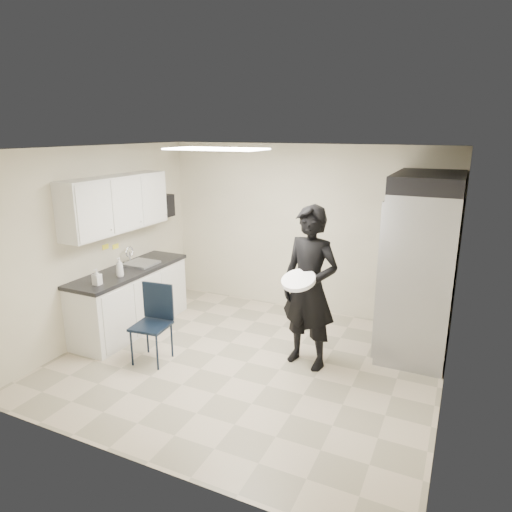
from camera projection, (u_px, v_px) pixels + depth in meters
The scene contains 21 objects.
floor at pixel (247, 362), 5.69m from camera, with size 4.50×4.50×0.00m, color #B7A78F.
ceiling at pixel (246, 148), 4.99m from camera, with size 4.50×4.50×0.00m, color silver.
back_wall at pixel (303, 230), 7.08m from camera, with size 4.50×4.50×0.00m, color beige.
left_wall at pixel (99, 243), 6.25m from camera, with size 4.00×4.00×0.00m, color beige.
right_wall at pixel (454, 290), 4.42m from camera, with size 4.00×4.00×0.00m, color beige.
ceiling_panel at pixel (216, 149), 5.59m from camera, with size 1.20×0.60×0.02m, color white.
lower_counter at pixel (131, 301), 6.54m from camera, with size 0.60×1.90×0.86m, color silver.
countertop at pixel (129, 270), 6.42m from camera, with size 0.64×1.95×0.05m, color black.
sink at pixel (141, 267), 6.63m from camera, with size 0.42×0.40×0.14m, color gray.
faucet at pixel (130, 255), 6.67m from camera, with size 0.02×0.02×0.24m, color silver.
upper_cabinets at pixel (116, 204), 6.22m from camera, with size 0.35×1.80×0.75m, color silver.
towel_dispenser at pixel (164, 206), 7.30m from camera, with size 0.22×0.30×0.35m, color black.
notice_sticker_left at pixel (105, 247), 6.36m from camera, with size 0.00×0.12×0.07m, color yellow.
notice_sticker_right at pixel (116, 246), 6.55m from camera, with size 0.00×0.12×0.07m, color yellow.
commercial_fridge at pixel (420, 273), 5.77m from camera, with size 0.80×1.35×2.10m, color gray.
fridge_compressor at pixel (430, 181), 5.46m from camera, with size 0.80×1.35×0.20m, color black.
folding_chair at pixel (151, 326), 5.60m from camera, with size 0.42×0.42×0.94m, color black.
man_tuxedo at pixel (309, 288), 5.40m from camera, with size 0.72×0.48×1.98m, color black.
bucket_lid at pixel (299, 280), 5.16m from camera, with size 0.39×0.39×0.05m, color silver.
soap_bottle_a at pixel (120, 267), 6.04m from camera, with size 0.10×0.10×0.26m, color white.
soap_bottle_b at pixel (97, 277), 5.73m from camera, with size 0.09×0.10×0.21m, color #ACA9B5.
Camera 1 is at (2.27, -4.59, 2.80)m, focal length 32.00 mm.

